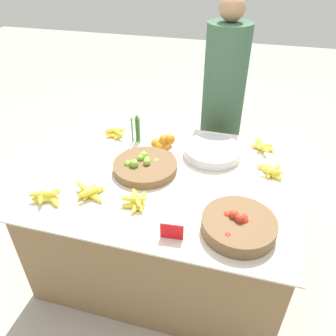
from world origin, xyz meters
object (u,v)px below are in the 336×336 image
Objects in this scene: metal_bowl at (212,151)px; vendor_person at (222,111)px; lime_bowl at (145,166)px; price_sign at (172,232)px; tomato_basket at (239,225)px.

vendor_person is at bearing 91.96° from metal_bowl.
lime_bowl is 0.58m from price_sign.
metal_bowl is 0.77m from price_sign.
price_sign is at bearing -58.97° from lime_bowl.
metal_bowl is 0.23× the size of vendor_person.
price_sign is at bearing -95.15° from metal_bowl.
vendor_person reaches higher than lime_bowl.
tomato_basket is 0.32m from price_sign.
price_sign is 1.39m from vendor_person.
lime_bowl is 0.25× the size of vendor_person.
lime_bowl is 1.08× the size of tomato_basket.
lime_bowl is 0.46m from metal_bowl.
vendor_person reaches higher than tomato_basket.
price_sign is (-0.30, -0.13, 0.01)m from tomato_basket.
metal_bowl is at bearing 79.51° from price_sign.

